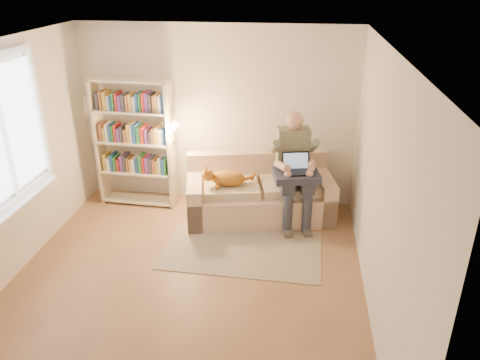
# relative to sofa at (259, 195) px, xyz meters

# --- Properties ---
(floor) EXTENTS (4.50, 4.50, 0.00)m
(floor) POSITION_rel_sofa_xyz_m (-0.67, -1.74, -0.31)
(floor) COLOR brown
(floor) RESTS_ON ground
(ceiling) EXTENTS (4.00, 4.50, 0.02)m
(ceiling) POSITION_rel_sofa_xyz_m (-0.67, -1.74, 2.29)
(ceiling) COLOR white
(ceiling) RESTS_ON wall_back
(wall_right) EXTENTS (0.02, 4.50, 2.60)m
(wall_right) POSITION_rel_sofa_xyz_m (1.33, -1.74, 0.99)
(wall_right) COLOR silver
(wall_right) RESTS_ON floor
(wall_back) EXTENTS (4.00, 0.02, 2.60)m
(wall_back) POSITION_rel_sofa_xyz_m (-0.67, 0.51, 0.99)
(wall_back) COLOR silver
(wall_back) RESTS_ON floor
(wall_front) EXTENTS (4.00, 0.02, 2.60)m
(wall_front) POSITION_rel_sofa_xyz_m (-0.67, -3.99, 0.99)
(wall_front) COLOR silver
(wall_front) RESTS_ON floor
(window) EXTENTS (0.12, 1.52, 1.69)m
(window) POSITION_rel_sofa_xyz_m (-2.62, -1.54, 1.06)
(window) COLOR white
(window) RESTS_ON wall_left
(sofa) EXTENTS (2.16, 1.30, 0.86)m
(sofa) POSITION_rel_sofa_xyz_m (0.00, 0.00, 0.00)
(sofa) COLOR beige
(sofa) RESTS_ON floor
(person) EXTENTS (0.56, 0.76, 1.54)m
(person) POSITION_rel_sofa_xyz_m (0.47, -0.06, 0.54)
(person) COLOR gray
(person) RESTS_ON sofa
(cat) EXTENTS (0.70, 0.36, 0.27)m
(cat) POSITION_rel_sofa_xyz_m (-0.46, -0.23, 0.35)
(cat) COLOR orange
(cat) RESTS_ON sofa
(blanket) EXTENTS (0.68, 0.60, 0.10)m
(blanket) POSITION_rel_sofa_xyz_m (0.54, -0.21, 0.44)
(blanket) COLOR #252A41
(blanket) RESTS_ON person
(laptop) EXTENTS (0.41, 0.35, 0.32)m
(laptop) POSITION_rel_sofa_xyz_m (0.54, -0.20, 0.55)
(laptop) COLOR black
(laptop) RESTS_ON blanket
(bookshelf) EXTENTS (1.26, 0.40, 1.90)m
(bookshelf) POSITION_rel_sofa_xyz_m (-1.82, 0.16, 0.74)
(bookshelf) COLOR beige
(bookshelf) RESTS_ON floor
(rug) EXTENTS (2.01, 1.23, 0.01)m
(rug) POSITION_rel_sofa_xyz_m (-0.12, -0.96, -0.31)
(rug) COLOR gray
(rug) RESTS_ON floor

